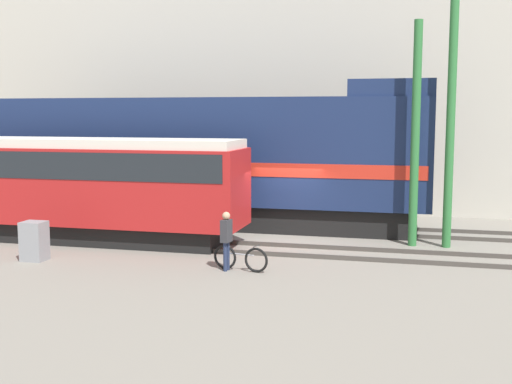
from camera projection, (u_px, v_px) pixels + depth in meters
name	position (u px, v px, depth m)	size (l,w,h in m)	color
ground_plane	(283.00, 241.00, 22.47)	(120.00, 120.00, 0.00)	gray
track_near	(272.00, 249.00, 20.85)	(60.00, 1.50, 0.14)	#47423D
track_far	(296.00, 227.00, 24.82)	(60.00, 1.50, 0.14)	#47423D
building_backdrop	(326.00, 48.00, 31.09)	(35.86, 6.00, 15.26)	beige
freight_locomotive	(212.00, 159.00, 25.34)	(17.17, 3.04, 5.65)	black
streetcar	(69.00, 182.00, 22.39)	(12.53, 2.54, 3.60)	black
bicycle	(240.00, 258.00, 18.22)	(1.68, 0.49, 0.77)	black
person	(226.00, 235.00, 18.16)	(0.28, 0.39, 1.70)	#232D4C
utility_pole_left	(415.00, 135.00, 21.31)	(0.29, 0.29, 7.50)	#2D7238
utility_pole_center	(451.00, 119.00, 20.97)	(0.29, 0.29, 8.52)	#2D7238
signal_box	(34.00, 241.00, 19.48)	(0.70, 0.60, 1.20)	gray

